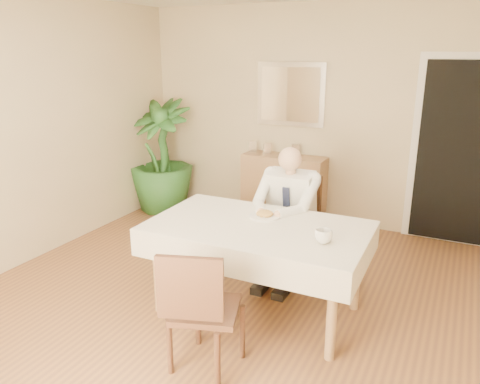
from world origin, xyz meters
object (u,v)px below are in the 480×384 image
at_px(seated_man, 285,210).
at_px(potted_palm, 161,156).
at_px(sideboard, 283,188).
at_px(coffee_mug, 323,236).
at_px(dining_table, 258,235).
at_px(chair_far, 295,217).
at_px(chair_near, 200,306).

relative_size(seated_man, potted_palm, 0.85).
bearing_deg(sideboard, coffee_mug, -62.07).
xyz_separation_m(dining_table, sideboard, (-0.59, 2.12, -0.26)).
bearing_deg(sideboard, chair_far, -63.73).
distance_m(dining_table, potted_palm, 2.81).
relative_size(coffee_mug, sideboard, 0.12).
bearing_deg(coffee_mug, chair_far, 119.28).
xyz_separation_m(dining_table, coffee_mug, (0.56, -0.12, 0.13)).
bearing_deg(sideboard, chair_near, -78.43).
relative_size(chair_far, coffee_mug, 7.45).
xyz_separation_m(seated_man, sideboard, (-0.59, 1.53, -0.28)).
bearing_deg(potted_palm, dining_table, -39.07).
distance_m(sideboard, potted_palm, 1.66).
bearing_deg(chair_near, seated_man, 71.03).
bearing_deg(seated_man, dining_table, -90.00).
xyz_separation_m(chair_far, chair_near, (-0.01, -1.77, -0.03)).
relative_size(dining_table, coffee_mug, 13.71).
height_order(chair_far, coffee_mug, chair_far).
xyz_separation_m(chair_far, potted_palm, (-2.18, 0.89, 0.20)).
bearing_deg(coffee_mug, dining_table, 168.19).
height_order(chair_far, chair_near, chair_far).
relative_size(dining_table, chair_far, 1.84).
height_order(chair_near, potted_palm, potted_palm).
xyz_separation_m(seated_man, potted_palm, (-2.18, 1.18, 0.04)).
height_order(coffee_mug, sideboard, coffee_mug).
height_order(seated_man, potted_palm, potted_palm).
height_order(dining_table, coffee_mug, coffee_mug).
xyz_separation_m(dining_table, seated_man, (-0.00, 0.59, 0.02)).
bearing_deg(chair_near, sideboard, 82.47).
distance_m(chair_near, seated_man, 1.49).
xyz_separation_m(dining_table, chair_near, (-0.01, -0.88, -0.17)).
bearing_deg(chair_far, sideboard, 122.71).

